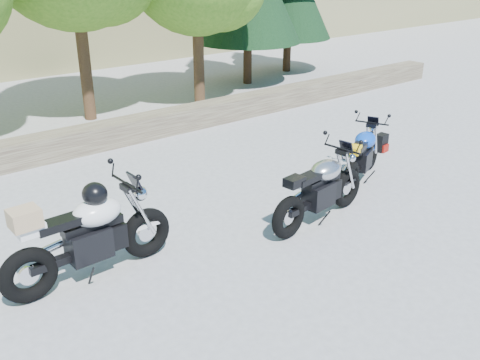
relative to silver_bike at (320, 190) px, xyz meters
name	(u,v)px	position (x,y,z in m)	size (l,w,h in m)	color
ground	(275,259)	(-1.25, -0.42, -0.50)	(90.00, 90.00, 0.00)	gray
stone_wall	(96,137)	(-1.25, 5.08, -0.25)	(22.00, 0.55, 0.50)	#4E3F34
silver_bike	(320,190)	(0.00, 0.00, 0.00)	(2.06, 0.65, 1.03)	black
white_bike	(88,234)	(-3.31, 0.68, 0.10)	(2.24, 0.71, 1.24)	black
blue_bike	(363,156)	(1.71, 0.62, -0.04)	(1.78, 0.93, 0.95)	black
backpack	(381,143)	(3.22, 1.35, -0.33)	(0.29, 0.26, 0.36)	black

